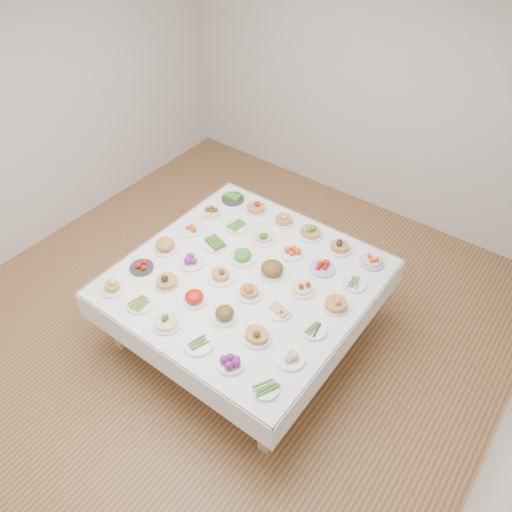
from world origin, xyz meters
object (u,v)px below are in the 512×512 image
Objects in this scene: dish_18 at (191,229)px; dish_35 at (372,258)px; display_table at (246,282)px; dish_0 at (112,286)px.

dish_35 is (1.58, 0.64, 0.03)m from dish_18.
dish_18 is 0.87× the size of dish_35.
display_table is at bearing -134.65° from dish_35.
dish_35 is at bearing 45.35° from display_table.
dish_0 is at bearing -134.83° from display_table.
display_table is 10.48× the size of dish_18.
dish_0 is 0.92× the size of dish_35.
dish_18 is at bearing 168.14° from display_table.
dish_35 is (0.79, 0.80, 0.13)m from display_table.
display_table is at bearing 45.17° from dish_0.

